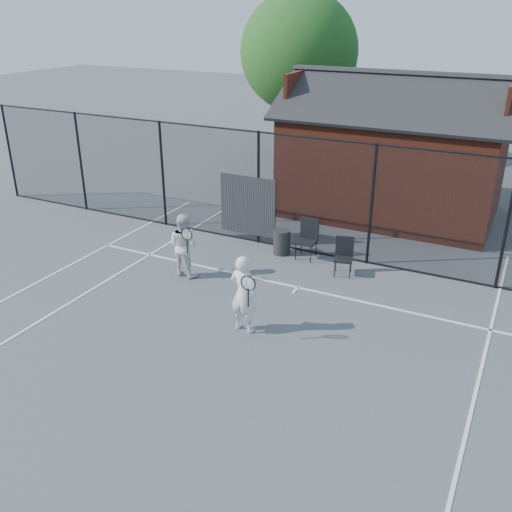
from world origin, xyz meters
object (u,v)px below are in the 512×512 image
at_px(clubhouse, 393,161).
at_px(player_back, 184,245).
at_px(chair_right, 306,240).
at_px(chair_left, 343,258).
at_px(player_front, 244,294).
at_px(waste_bin, 282,242).

height_order(clubhouse, player_back, clubhouse).
bearing_deg(clubhouse, chair_right, -102.33).
xyz_separation_m(player_back, chair_right, (2.21, 2.16, -0.26)).
distance_m(clubhouse, chair_left, 5.04).
bearing_deg(clubhouse, player_back, -115.82).
distance_m(player_front, waste_bin, 3.90).
relative_size(player_front, chair_right, 1.61).
distance_m(player_back, waste_bin, 2.68).
bearing_deg(chair_right, player_back, -136.54).
bearing_deg(waste_bin, player_back, -125.53).
xyz_separation_m(clubhouse, player_front, (-0.75, -8.17, -0.80)).
height_order(chair_left, chair_right, chair_right).
relative_size(chair_right, waste_bin, 1.55).
relative_size(clubhouse, player_front, 4.06).
distance_m(player_front, chair_left, 3.42).
distance_m(clubhouse, waste_bin, 4.87).
bearing_deg(clubhouse, player_front, -95.23).
relative_size(clubhouse, chair_right, 6.54).
bearing_deg(player_front, player_back, 146.37).
distance_m(player_front, player_back, 2.91).
bearing_deg(chair_left, player_front, -119.54).
height_order(player_back, chair_right, player_back).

